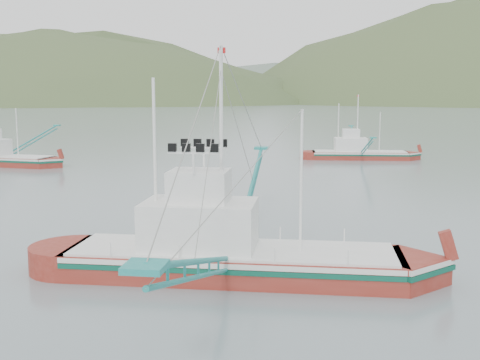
# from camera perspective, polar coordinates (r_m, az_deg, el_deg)

# --- Properties ---
(ground) EXTENTS (1200.00, 1200.00, 0.00)m
(ground) POSITION_cam_1_polar(r_m,az_deg,el_deg) (30.60, -1.54, -7.60)
(ground) COLOR slate
(ground) RESTS_ON ground
(main_boat) EXTENTS (15.37, 27.80, 11.25)m
(main_boat) POSITION_cam_1_polar(r_m,az_deg,el_deg) (27.63, -1.22, -5.91)
(main_boat) COLOR maroon
(main_boat) RESTS_ON ground
(bg_boat_far) EXTENTS (11.84, 21.13, 8.56)m
(bg_boat_far) POSITION_cam_1_polar(r_m,az_deg,el_deg) (75.80, 11.17, 2.83)
(bg_boat_far) COLOR maroon
(bg_boat_far) RESTS_ON ground
(headland_left) EXTENTS (448.00, 308.00, 210.00)m
(headland_left) POSITION_cam_1_polar(r_m,az_deg,el_deg) (430.74, -17.73, 7.02)
(headland_left) COLOR #3D4F29
(headland_left) RESTS_ON ground
(ridge_distant) EXTENTS (960.00, 400.00, 240.00)m
(ridge_distant) POSITION_cam_1_polar(r_m,az_deg,el_deg) (589.59, 10.36, 7.58)
(ridge_distant) COLOR slate
(ridge_distant) RESTS_ON ground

